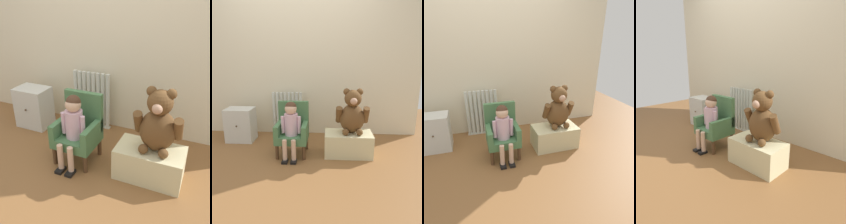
# 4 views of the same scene
# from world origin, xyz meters

# --- Properties ---
(ground_plane) EXTENTS (6.00, 6.00, 0.00)m
(ground_plane) POSITION_xyz_m (0.00, 0.00, 0.00)
(ground_plane) COLOR brown
(back_wall) EXTENTS (3.80, 0.05, 2.40)m
(back_wall) POSITION_xyz_m (0.00, 1.25, 1.20)
(back_wall) COLOR beige
(back_wall) RESTS_ON ground_plane
(radiator) EXTENTS (0.50, 0.05, 0.71)m
(radiator) POSITION_xyz_m (-0.19, 1.12, 0.35)
(radiator) COLOR silver
(radiator) RESTS_ON ground_plane
(small_dresser) EXTENTS (0.40, 0.32, 0.51)m
(small_dresser) POSITION_xyz_m (-0.86, 0.83, 0.25)
(small_dresser) COLOR silver
(small_dresser) RESTS_ON ground_plane
(child_armchair) EXTENTS (0.40, 0.39, 0.69)m
(child_armchair) POSITION_xyz_m (0.01, 0.46, 0.33)
(child_armchair) COLOR #457246
(child_armchair) RESTS_ON ground_plane
(child_figure) EXTENTS (0.25, 0.35, 0.72)m
(child_figure) POSITION_xyz_m (0.01, 0.34, 0.47)
(child_figure) COLOR #D5AEC3
(child_figure) RESTS_ON ground_plane
(low_bench) EXTENTS (0.61, 0.35, 0.30)m
(low_bench) POSITION_xyz_m (0.74, 0.44, 0.15)
(low_bench) COLOR beige
(low_bench) RESTS_ON ground_plane
(large_teddy_bear) EXTENTS (0.42, 0.30, 0.58)m
(large_teddy_bear) POSITION_xyz_m (0.78, 0.45, 0.56)
(large_teddy_bear) COLOR brown
(large_teddy_bear) RESTS_ON low_bench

